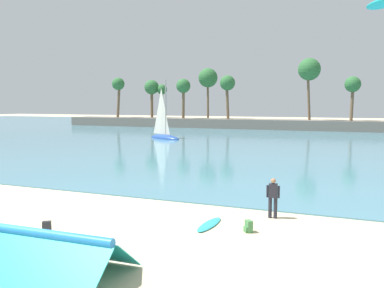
% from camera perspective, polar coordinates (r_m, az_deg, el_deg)
% --- Properties ---
extents(ground_plane, '(260.00, 260.00, 0.00)m').
position_cam_1_polar(ground_plane, '(13.93, -22.18, -14.46)').
color(ground_plane, beige).
extents(sea, '(220.00, 96.10, 0.06)m').
position_cam_1_polar(sea, '(66.21, 13.79, 1.54)').
color(sea, teal).
rests_on(sea, ground).
extents(palm_headland, '(93.47, 6.45, 12.45)m').
position_cam_1_polar(palm_headland, '(73.87, 15.98, 4.49)').
color(palm_headland, slate).
rests_on(palm_headland, ground).
extents(folded_kite, '(4.09, 2.73, 1.20)m').
position_cam_1_polar(folded_kite, '(12.03, -19.07, -13.48)').
color(folded_kite, '#1EADB2').
rests_on(folded_kite, ground).
extents(person_at_waterline, '(0.55, 0.23, 1.67)m').
position_cam_1_polar(person_at_waterline, '(17.06, 11.34, -7.30)').
color(person_at_waterline, '#23232D').
rests_on(person_at_waterline, ground).
extents(backpack_by_trailer, '(0.37, 0.37, 0.44)m').
position_cam_1_polar(backpack_by_trailer, '(15.28, 7.96, -11.45)').
color(backpack_by_trailer, '#47844C').
rests_on(backpack_by_trailer, ground).
extents(backpack_spare, '(0.36, 0.37, 0.44)m').
position_cam_1_polar(backpack_spare, '(15.95, -19.78, -11.00)').
color(backpack_spare, '#232328').
rests_on(backpack_spare, ground).
extents(surfboard, '(0.60, 2.12, 0.08)m').
position_cam_1_polar(surfboard, '(15.99, 2.46, -11.24)').
color(surfboard, '#2DA8B2').
rests_on(surfboard, ground).
extents(sailboat_near_shore, '(5.85, 4.15, 8.26)m').
position_cam_1_polar(sailboat_near_shore, '(53.57, -3.96, 1.56)').
color(sailboat_near_shore, '#234793').
rests_on(sailboat_near_shore, sea).
extents(kite_aloft_drifting_left, '(2.67, 3.08, 0.69)m').
position_cam_1_polar(kite_aloft_drifting_left, '(30.51, 25.29, 17.48)').
color(kite_aloft_drifting_left, '#1EADB2').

